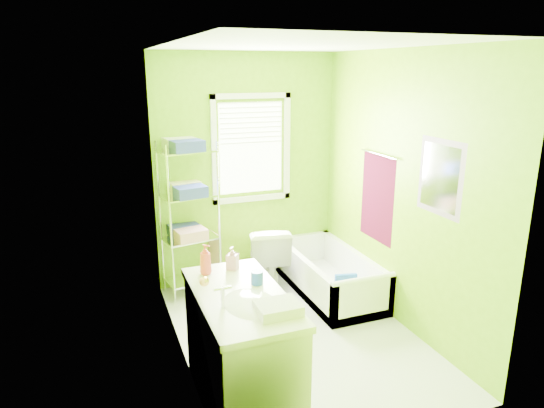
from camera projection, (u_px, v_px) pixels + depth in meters
name	position (u px, v px, depth m)	size (l,w,h in m)	color
ground	(296.00, 335.00, 4.56)	(2.90, 2.90, 0.00)	silver
room_envelope	(299.00, 174.00, 4.14)	(2.14, 2.94, 2.62)	#6CA307
window	(251.00, 143.00, 5.42)	(0.92, 0.05, 1.22)	white
door	(210.00, 303.00, 3.04)	(0.09, 0.80, 2.00)	white
right_wall_decor	(400.00, 190.00, 4.54)	(0.04, 1.48, 1.17)	#480820
bathtub	(330.00, 280.00, 5.36)	(0.70, 1.49, 0.48)	white
toilet	(267.00, 257.00, 5.39)	(0.44, 0.77, 0.78)	white
vanity	(242.00, 347.00, 3.51)	(0.61, 1.19, 1.13)	silver
wire_shelf_unit	(189.00, 201.00, 5.17)	(0.63, 0.51, 1.72)	silver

